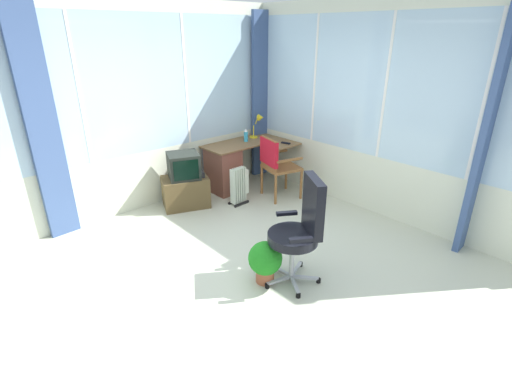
{
  "coord_description": "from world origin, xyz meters",
  "views": [
    {
      "loc": [
        -2.23,
        -2.51,
        2.36
      ],
      "look_at": [
        0.54,
        0.57,
        0.59
      ],
      "focal_mm": 26.4,
      "sensor_mm": 36.0,
      "label": 1
    }
  ],
  "objects": [
    {
      "name": "north_window_panel",
      "position": [
        -0.0,
        2.32,
        1.38
      ],
      "size": [
        4.43,
        0.07,
        2.77
      ],
      "color": "silver",
      "rests_on": "ground"
    },
    {
      "name": "desk_lamp",
      "position": [
        1.92,
        2.03,
        0.98
      ],
      "size": [
        0.23,
        0.2,
        0.39
      ],
      "color": "yellow",
      "rests_on": "desk"
    },
    {
      "name": "space_heater",
      "position": [
        1.0,
        1.44,
        0.28
      ],
      "size": [
        0.31,
        0.18,
        0.55
      ],
      "color": "silver",
      "rests_on": "ground"
    },
    {
      "name": "east_window_panel",
      "position": [
        2.24,
        0.0,
        1.38
      ],
      "size": [
        0.07,
        4.57,
        2.77
      ],
      "color": "silver",
      "rests_on": "ground"
    },
    {
      "name": "ground",
      "position": [
        0.0,
        0.0,
        -0.03
      ],
      "size": [
        5.43,
        5.57,
        0.06
      ],
      "primitive_type": "cube",
      "color": "beige"
    },
    {
      "name": "curtain_corner",
      "position": [
        2.11,
        2.19,
        1.33
      ],
      "size": [
        0.35,
        0.11,
        2.67
      ],
      "primitive_type": "cube",
      "rotation": [
        0.0,
        0.0,
        -0.12
      ],
      "color": "#3E5686",
      "rests_on": "ground"
    },
    {
      "name": "potted_plant",
      "position": [
        -0.03,
        -0.2,
        0.25
      ],
      "size": [
        0.34,
        0.34,
        0.45
      ],
      "color": "#A35638",
      "rests_on": "ground"
    },
    {
      "name": "wooden_armchair",
      "position": [
        1.52,
        1.25,
        0.6
      ],
      "size": [
        0.6,
        0.59,
        0.94
      ],
      "color": "brown",
      "rests_on": "ground"
    },
    {
      "name": "spray_bottle",
      "position": [
        1.6,
        1.98,
        0.83
      ],
      "size": [
        0.06,
        0.06,
        0.22
      ],
      "color": "#36AAD2",
      "rests_on": "desk"
    },
    {
      "name": "office_chair",
      "position": [
        0.26,
        -0.41,
        0.63
      ],
      "size": [
        0.6,
        0.62,
        1.11
      ],
      "color": "#B7B7BF",
      "rests_on": "ground"
    },
    {
      "name": "tv_on_stand",
      "position": [
        0.36,
        1.89,
        0.35
      ],
      "size": [
        0.76,
        0.65,
        0.8
      ],
      "color": "brown",
      "rests_on": "ground"
    },
    {
      "name": "tv_remote",
      "position": [
        1.97,
        1.46,
        0.73
      ],
      "size": [
        0.08,
        0.16,
        0.02
      ],
      "primitive_type": "cube",
      "rotation": [
        0.0,
        0.0,
        0.27
      ],
      "color": "black",
      "rests_on": "desk"
    },
    {
      "name": "desk",
      "position": [
        1.18,
        1.96,
        0.4
      ],
      "size": [
        1.32,
        0.95,
        0.72
      ],
      "color": "brown",
      "rests_on": "ground"
    },
    {
      "name": "curtain_north_left",
      "position": [
        -1.22,
        2.24,
        1.33
      ],
      "size": [
        0.35,
        0.1,
        2.67
      ],
      "primitive_type": "cube",
      "rotation": [
        0.0,
        0.0,
        0.08
      ],
      "color": "#3E5686",
      "rests_on": "ground"
    },
    {
      "name": "curtain_east_far",
      "position": [
        2.16,
        -1.26,
        1.33
      ],
      "size": [
        0.35,
        0.09,
        2.67
      ],
      "primitive_type": "cube",
      "rotation": [
        0.0,
        0.0,
        0.06
      ],
      "color": "#3E5686",
      "rests_on": "ground"
    }
  ]
}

